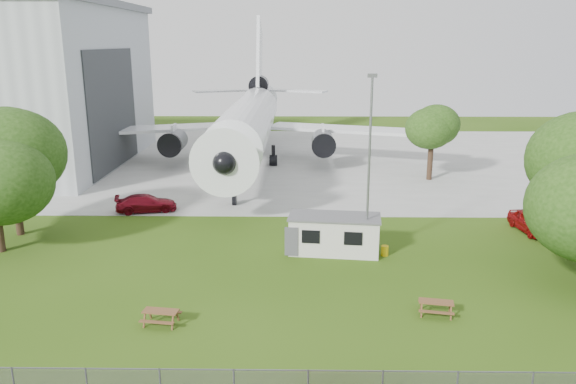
{
  "coord_description": "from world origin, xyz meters",
  "views": [
    {
      "loc": [
        3.49,
        -29.37,
        14.02
      ],
      "look_at": [
        2.92,
        8.0,
        4.0
      ],
      "focal_mm": 35.0,
      "sensor_mm": 36.0,
      "label": 1
    }
  ],
  "objects_px": {
    "airliner": "(249,119)",
    "picnic_west": "(161,324)",
    "picnic_east": "(435,314)",
    "site_cabin": "(334,234)"
  },
  "relations": [
    {
      "from": "airliner",
      "to": "picnic_west",
      "type": "xyz_separation_m",
      "value": [
        -1.42,
        -39.26,
        -5.27
      ]
    },
    {
      "from": "airliner",
      "to": "picnic_east",
      "type": "distance_m",
      "value": 40.47
    },
    {
      "from": "picnic_west",
      "to": "airliner",
      "type": "bearing_deg",
      "value": 95.92
    },
    {
      "from": "airliner",
      "to": "picnic_east",
      "type": "xyz_separation_m",
      "value": [
        12.93,
        -37.98,
        -5.27
      ]
    },
    {
      "from": "airliner",
      "to": "picnic_west",
      "type": "distance_m",
      "value": 39.64
    },
    {
      "from": "airliner",
      "to": "picnic_west",
      "type": "relative_size",
      "value": 26.52
    },
    {
      "from": "site_cabin",
      "to": "picnic_west",
      "type": "xyz_separation_m",
      "value": [
        -9.53,
        -10.35,
        -1.31
      ]
    },
    {
      "from": "airliner",
      "to": "picnic_east",
      "type": "relative_size",
      "value": 26.52
    },
    {
      "from": "picnic_west",
      "to": "picnic_east",
      "type": "xyz_separation_m",
      "value": [
        14.34,
        1.27,
        0.0
      ]
    },
    {
      "from": "site_cabin",
      "to": "picnic_east",
      "type": "distance_m",
      "value": 10.35
    }
  ]
}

